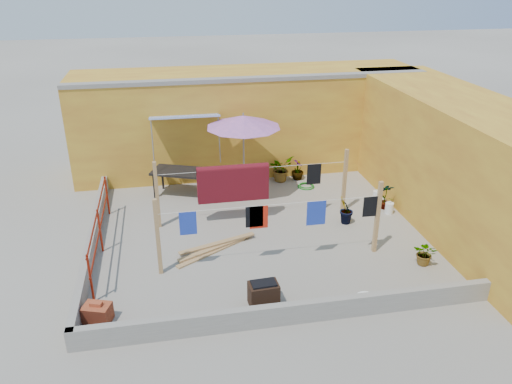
{
  "coord_description": "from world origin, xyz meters",
  "views": [
    {
      "loc": [
        -2.16,
        -10.95,
        6.19
      ],
      "look_at": [
        -0.04,
        0.3,
        1.0
      ],
      "focal_mm": 35.0,
      "sensor_mm": 36.0,
      "label": 1
    }
  ],
  "objects_px": {
    "outdoor_table": "(181,173)",
    "white_basin": "(366,299)",
    "patio_umbrella": "(243,122)",
    "brazier": "(264,294)",
    "green_hose": "(306,186)",
    "plant_back_a": "(281,169)",
    "brick_stack": "(97,313)",
    "water_jug_b": "(376,195)",
    "water_jug_a": "(389,208)"
  },
  "relations": [
    {
      "from": "outdoor_table",
      "to": "white_basin",
      "type": "distance_m",
      "value": 6.81
    },
    {
      "from": "patio_umbrella",
      "to": "outdoor_table",
      "type": "bearing_deg",
      "value": 166.82
    },
    {
      "from": "brazier",
      "to": "green_hose",
      "type": "relative_size",
      "value": 1.17
    },
    {
      "from": "patio_umbrella",
      "to": "plant_back_a",
      "type": "height_order",
      "value": "patio_umbrella"
    },
    {
      "from": "white_basin",
      "to": "brick_stack",
      "type": "bearing_deg",
      "value": 176.31
    },
    {
      "from": "water_jug_b",
      "to": "brick_stack",
      "type": "bearing_deg",
      "value": -150.76
    },
    {
      "from": "water_jug_b",
      "to": "plant_back_a",
      "type": "distance_m",
      "value": 3.08
    },
    {
      "from": "brazier",
      "to": "white_basin",
      "type": "relative_size",
      "value": 1.31
    },
    {
      "from": "plant_back_a",
      "to": "water_jug_b",
      "type": "bearing_deg",
      "value": -38.68
    },
    {
      "from": "water_jug_b",
      "to": "water_jug_a",
      "type": "bearing_deg",
      "value": -90.0
    },
    {
      "from": "plant_back_a",
      "to": "brick_stack",
      "type": "bearing_deg",
      "value": -129.56
    },
    {
      "from": "white_basin",
      "to": "water_jug_a",
      "type": "relative_size",
      "value": 1.29
    },
    {
      "from": "water_jug_b",
      "to": "plant_back_a",
      "type": "bearing_deg",
      "value": 141.32
    },
    {
      "from": "brick_stack",
      "to": "plant_back_a",
      "type": "xyz_separation_m",
      "value": [
        5.01,
        6.06,
        0.22
      ]
    },
    {
      "from": "patio_umbrella",
      "to": "plant_back_a",
      "type": "relative_size",
      "value": 3.09
    },
    {
      "from": "green_hose",
      "to": "plant_back_a",
      "type": "distance_m",
      "value": 0.99
    },
    {
      "from": "patio_umbrella",
      "to": "water_jug_b",
      "type": "relative_size",
      "value": 7.95
    },
    {
      "from": "outdoor_table",
      "to": "white_basin",
      "type": "xyz_separation_m",
      "value": [
        3.39,
        -5.87,
        -0.66
      ]
    },
    {
      "from": "brazier",
      "to": "water_jug_a",
      "type": "distance_m",
      "value": 5.36
    },
    {
      "from": "water_jug_a",
      "to": "plant_back_a",
      "type": "bearing_deg",
      "value": 130.58
    },
    {
      "from": "brick_stack",
      "to": "water_jug_a",
      "type": "distance_m",
      "value": 8.09
    },
    {
      "from": "water_jug_a",
      "to": "green_hose",
      "type": "height_order",
      "value": "water_jug_a"
    },
    {
      "from": "white_basin",
      "to": "green_hose",
      "type": "xyz_separation_m",
      "value": [
        0.37,
        5.76,
        -0.01
      ]
    },
    {
      "from": "white_basin",
      "to": "outdoor_table",
      "type": "bearing_deg",
      "value": 120.03
    },
    {
      "from": "patio_umbrella",
      "to": "brick_stack",
      "type": "bearing_deg",
      "value": -125.72
    },
    {
      "from": "water_jug_b",
      "to": "brazier",
      "type": "bearing_deg",
      "value": -134.84
    },
    {
      "from": "white_basin",
      "to": "plant_back_a",
      "type": "xyz_separation_m",
      "value": [
        -0.28,
        6.4,
        0.37
      ]
    },
    {
      "from": "patio_umbrella",
      "to": "brazier",
      "type": "distance_m",
      "value": 5.58
    },
    {
      "from": "white_basin",
      "to": "green_hose",
      "type": "height_order",
      "value": "white_basin"
    },
    {
      "from": "water_jug_b",
      "to": "white_basin",
      "type": "bearing_deg",
      "value": -115.27
    },
    {
      "from": "brazier",
      "to": "green_hose",
      "type": "xyz_separation_m",
      "value": [
        2.45,
        5.49,
        -0.22
      ]
    },
    {
      "from": "patio_umbrella",
      "to": "outdoor_table",
      "type": "xyz_separation_m",
      "value": [
        -1.79,
        0.42,
        -1.56
      ]
    },
    {
      "from": "brick_stack",
      "to": "white_basin",
      "type": "distance_m",
      "value": 5.3
    },
    {
      "from": "brick_stack",
      "to": "water_jug_b",
      "type": "bearing_deg",
      "value": 29.24
    },
    {
      "from": "white_basin",
      "to": "plant_back_a",
      "type": "relative_size",
      "value": 0.57
    },
    {
      "from": "brazier",
      "to": "plant_back_a",
      "type": "height_order",
      "value": "plant_back_a"
    },
    {
      "from": "patio_umbrella",
      "to": "brazier",
      "type": "height_order",
      "value": "patio_umbrella"
    },
    {
      "from": "patio_umbrella",
      "to": "brick_stack",
      "type": "distance_m",
      "value": 6.63
    },
    {
      "from": "outdoor_table",
      "to": "water_jug_a",
      "type": "bearing_deg",
      "value": -22.35
    },
    {
      "from": "outdoor_table",
      "to": "water_jug_a",
      "type": "distance_m",
      "value": 5.98
    },
    {
      "from": "brazier",
      "to": "white_basin",
      "type": "distance_m",
      "value": 2.1
    },
    {
      "from": "brick_stack",
      "to": "brazier",
      "type": "bearing_deg",
      "value": -1.32
    },
    {
      "from": "water_jug_b",
      "to": "green_hose",
      "type": "height_order",
      "value": "water_jug_b"
    },
    {
      "from": "outdoor_table",
      "to": "water_jug_b",
      "type": "distance_m",
      "value": 5.71
    },
    {
      "from": "white_basin",
      "to": "water_jug_a",
      "type": "xyz_separation_m",
      "value": [
        2.12,
        3.61,
        0.12
      ]
    },
    {
      "from": "green_hose",
      "to": "patio_umbrella",
      "type": "bearing_deg",
      "value": -171.19
    },
    {
      "from": "brazier",
      "to": "plant_back_a",
      "type": "relative_size",
      "value": 0.74
    },
    {
      "from": "patio_umbrella",
      "to": "green_hose",
      "type": "bearing_deg",
      "value": 8.81
    },
    {
      "from": "water_jug_b",
      "to": "green_hose",
      "type": "relative_size",
      "value": 0.61
    },
    {
      "from": "outdoor_table",
      "to": "plant_back_a",
      "type": "bearing_deg",
      "value": 9.66
    }
  ]
}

